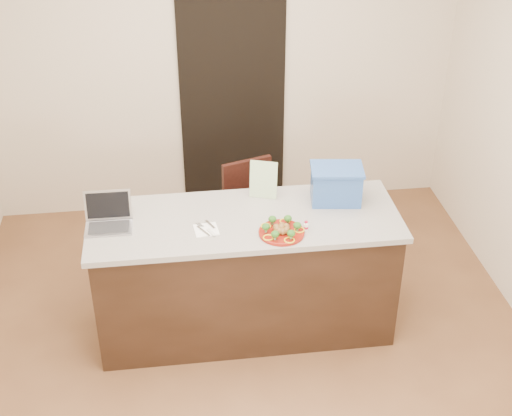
{
  "coord_description": "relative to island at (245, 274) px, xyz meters",
  "views": [
    {
      "loc": [
        -0.44,
        -3.68,
        3.44
      ],
      "look_at": [
        0.07,
        0.2,
        1.02
      ],
      "focal_mm": 50.0,
      "sensor_mm": 36.0,
      "label": 1
    }
  ],
  "objects": [
    {
      "name": "doorway",
      "position": [
        0.1,
        1.73,
        0.54
      ],
      "size": [
        0.9,
        0.02,
        2.0
      ],
      "primitive_type": "cube",
      "color": "black",
      "rests_on": "ground"
    },
    {
      "name": "knife",
      "position": [
        -0.23,
        -0.13,
        0.47
      ],
      "size": [
        0.06,
        0.19,
        0.01
      ],
      "rotation": [
        0.0,
        0.0,
        0.45
      ],
      "color": "silver",
      "rests_on": "napkin"
    },
    {
      "name": "broccoli",
      "position": [
        0.21,
        -0.22,
        0.52
      ],
      "size": [
        0.25,
        0.23,
        0.04
      ],
      "color": "#1C4A13",
      "rests_on": "plate"
    },
    {
      "name": "laptop",
      "position": [
        -0.88,
        0.04,
        0.52
      ],
      "size": [
        0.3,
        0.24,
        0.21
      ],
      "rotation": [
        0.0,
        0.0,
        -0.01
      ],
      "color": "#A7A7AB",
      "rests_on": "island"
    },
    {
      "name": "yogurt_bottle",
      "position": [
        0.37,
        -0.19,
        0.48
      ],
      "size": [
        0.03,
        0.03,
        0.07
      ],
      "rotation": [
        0.0,
        0.0,
        -0.3
      ],
      "color": "white",
      "rests_on": "island"
    },
    {
      "name": "ground",
      "position": [
        0.0,
        -0.25,
        -0.46
      ],
      "size": [
        4.0,
        4.0,
        0.0
      ],
      "primitive_type": "plane",
      "color": "brown",
      "rests_on": "ground"
    },
    {
      "name": "blue_box",
      "position": [
        0.64,
        0.14,
        0.59
      ],
      "size": [
        0.38,
        0.3,
        0.25
      ],
      "rotation": [
        0.0,
        0.0,
        -0.13
      ],
      "color": "#2A519A",
      "rests_on": "island"
    },
    {
      "name": "island",
      "position": [
        0.0,
        0.0,
        0.0
      ],
      "size": [
        2.06,
        0.76,
        0.92
      ],
      "color": "black",
      "rests_on": "ground"
    },
    {
      "name": "pepper_rings",
      "position": [
        0.21,
        -0.22,
        0.48
      ],
      "size": [
        0.28,
        0.29,
        0.01
      ],
      "color": "gold",
      "rests_on": "plate"
    },
    {
      "name": "plate",
      "position": [
        0.21,
        -0.22,
        0.47
      ],
      "size": [
        0.29,
        0.29,
        0.02
      ],
      "rotation": [
        0.0,
        0.0,
        0.19
      ],
      "color": "maroon",
      "rests_on": "island"
    },
    {
      "name": "napkin",
      "position": [
        -0.26,
        -0.11,
        0.46
      ],
      "size": [
        0.16,
        0.16,
        0.01
      ],
      "primitive_type": "cube",
      "rotation": [
        0.0,
        0.0,
        0.1
      ],
      "color": "white",
      "rests_on": "island"
    },
    {
      "name": "leaflet",
      "position": [
        0.16,
        0.25,
        0.59
      ],
      "size": [
        0.19,
        0.1,
        0.27
      ],
      "primitive_type": "cube",
      "rotation": [
        -0.14,
        0.0,
        -0.33
      ],
      "color": "white",
      "rests_on": "island"
    },
    {
      "name": "meatballs",
      "position": [
        0.21,
        -0.22,
        0.5
      ],
      "size": [
        0.12,
        0.12,
        0.04
      ],
      "color": "brown",
      "rests_on": "plate"
    },
    {
      "name": "chair",
      "position": [
        0.11,
        0.73,
        0.05
      ],
      "size": [
        0.51,
        0.51,
        0.91
      ],
      "rotation": [
        0.0,
        0.0,
        0.31
      ],
      "color": "black",
      "rests_on": "ground"
    },
    {
      "name": "room_shell",
      "position": [
        0.0,
        -0.25,
        1.16
      ],
      "size": [
        4.0,
        4.0,
        4.0
      ],
      "color": "white",
      "rests_on": "ground"
    },
    {
      "name": "fork",
      "position": [
        -0.28,
        -0.1,
        0.47
      ],
      "size": [
        0.08,
        0.17,
        0.0
      ],
      "rotation": [
        0.0,
        0.0,
        0.53
      ],
      "color": "#B1B1B5",
      "rests_on": "napkin"
    }
  ]
}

